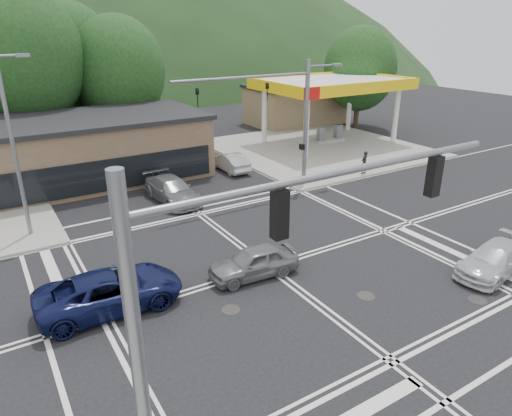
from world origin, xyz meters
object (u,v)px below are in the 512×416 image
car_queue_a (230,162)px  pedestrian (364,162)px  car_grey_center (254,262)px  car_northbound (172,190)px  car_queue_b (158,152)px  car_silver_east (495,259)px  car_blue_west (110,291)px

car_queue_a → pedestrian: 9.61m
car_grey_center → car_northbound: (0.45, 10.16, 0.06)m
pedestrian → car_northbound: bearing=-23.9°
car_grey_center → car_queue_a: 15.23m
car_queue_b → pedestrian: size_ratio=2.88×
car_northbound → pedestrian: 13.71m
car_queue_a → pedestrian: (7.50, -6.00, 0.29)m
car_grey_center → car_queue_b: (2.83, 18.88, 0.12)m
car_grey_center → car_queue_b: bearing=176.2°
car_silver_east → pedestrian: bearing=151.2°
car_blue_west → car_silver_east: 15.92m
car_blue_west → car_northbound: bearing=-31.8°
car_grey_center → car_queue_a: size_ratio=0.98×
car_blue_west → car_northbound: car_blue_west is taller
car_blue_west → car_queue_a: car_blue_west is taller
car_silver_east → car_northbound: car_northbound is taller
car_grey_center → car_queue_a: car_grey_center is taller
car_queue_b → car_northbound: bearing=80.7°
car_grey_center → pedestrian: bearing=124.0°
car_blue_west → car_queue_b: car_queue_b is taller
car_silver_east → pedestrian: 13.93m
car_grey_center → car_queue_a: (6.45, 13.80, -0.01)m
car_silver_east → car_queue_b: bearing=-173.5°
car_queue_b → pedestrian: (11.12, -11.08, 0.17)m
car_grey_center → pedestrian: 15.98m
car_queue_a → car_northbound: (-6.00, -3.64, 0.06)m
car_silver_east → car_northbound: (-8.50, 15.36, 0.08)m
pedestrian → car_grey_center: bearing=15.2°
car_queue_b → car_northbound: size_ratio=0.93×
car_blue_west → car_queue_a: (12.25, 13.00, -0.09)m
car_queue_a → car_northbound: size_ratio=0.80×
car_queue_b → car_northbound: 9.04m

